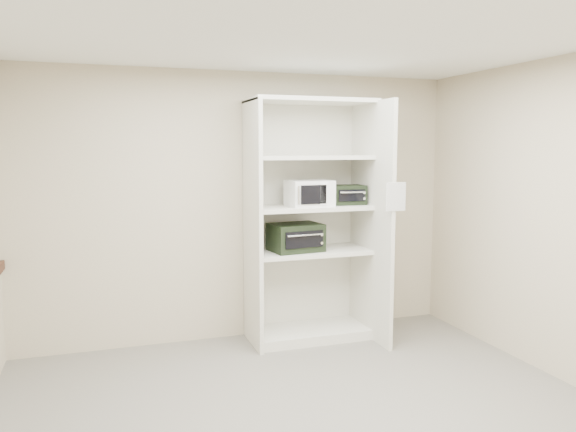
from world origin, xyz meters
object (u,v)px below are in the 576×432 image
object	(u,v)px
microwave	(309,193)
toaster_oven_upper	(347,195)
toaster_oven_lower	(296,237)
shelving_unit	(314,229)

from	to	relation	value
microwave	toaster_oven_upper	xyz separation A→B (m)	(0.42, 0.03, -0.03)
toaster_oven_upper	toaster_oven_lower	world-z (taller)	toaster_oven_upper
toaster_oven_lower	shelving_unit	bearing A→B (deg)	-0.29
microwave	toaster_oven_lower	xyz separation A→B (m)	(-0.13, 0.04, -0.44)
toaster_oven_upper	microwave	bearing A→B (deg)	-172.81
shelving_unit	toaster_oven_lower	distance (m)	0.22
shelving_unit	toaster_oven_upper	bearing A→B (deg)	-4.48
toaster_oven_upper	shelving_unit	bearing A→B (deg)	178.39
toaster_oven_upper	toaster_oven_lower	size ratio (longest dim) A/B	0.69
microwave	toaster_oven_lower	size ratio (longest dim) A/B	0.87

